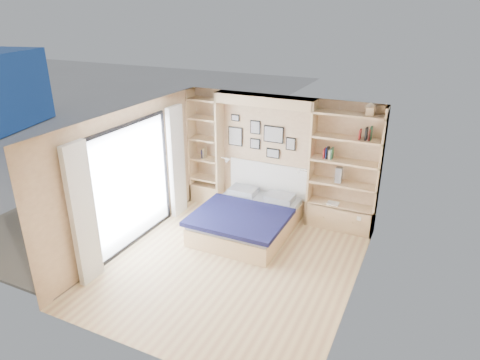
% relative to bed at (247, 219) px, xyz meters
% --- Properties ---
extents(ground, '(4.50, 4.50, 0.00)m').
position_rel_bed_xyz_m(ground, '(0.25, -1.18, -0.27)').
color(ground, beige).
rests_on(ground, ground).
extents(room_shell, '(4.50, 4.50, 4.50)m').
position_rel_bed_xyz_m(room_shell, '(-0.14, 0.34, 0.80)').
color(room_shell, tan).
rests_on(room_shell, ground).
extents(bed, '(1.72, 2.12, 1.07)m').
position_rel_bed_xyz_m(bed, '(0.00, 0.00, 0.00)').
color(bed, beige).
rests_on(bed, ground).
extents(photo_gallery, '(1.48, 0.02, 0.82)m').
position_rel_bed_xyz_m(photo_gallery, '(-0.21, 1.04, 1.33)').
color(photo_gallery, black).
rests_on(photo_gallery, ground).
extents(reading_lamps, '(1.92, 0.12, 0.15)m').
position_rel_bed_xyz_m(reading_lamps, '(-0.05, 0.82, 0.83)').
color(reading_lamps, silver).
rests_on(reading_lamps, ground).
extents(shelf_decor, '(3.50, 0.23, 2.03)m').
position_rel_bed_xyz_m(shelf_decor, '(1.27, 0.89, 1.39)').
color(shelf_decor, '#A51E1E').
rests_on(shelf_decor, ground).
extents(deck, '(3.20, 4.00, 0.05)m').
position_rel_bed_xyz_m(deck, '(-3.35, -1.18, -0.27)').
color(deck, brown).
rests_on(deck, ground).
extents(deck_chair, '(0.53, 0.79, 0.75)m').
position_rel_bed_xyz_m(deck_chair, '(-3.14, -1.39, 0.08)').
color(deck_chair, tan).
rests_on(deck_chair, ground).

